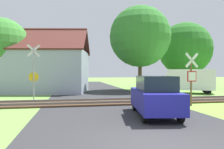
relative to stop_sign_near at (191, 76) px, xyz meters
The scene contains 11 objects.
ground_plane 7.81m from the stop_sign_near, 126.86° to the right, with size 160.00×160.00×0.00m, color #6B9942.
road_asphalt 6.37m from the stop_sign_near, 138.13° to the right, with size 7.75×80.00×0.01m, color #2D2D30.
rail_track 5.30m from the stop_sign_near, 155.10° to the left, with size 60.00×2.60×0.22m.
stop_sign_near is the anchor object (origin of this frame).
crossing_sign_far 10.16m from the stop_sign_near, 156.64° to the left, with size 0.87×0.19×3.86m.
house 14.16m from the stop_sign_near, 129.13° to the left, with size 8.50×7.68×6.34m.
tree_right 12.10m from the stop_sign_near, 87.07° to the left, with size 6.65×6.65×9.20m.
tree_left 17.22m from the stop_sign_near, 141.26° to the left, with size 5.02×5.02×7.08m.
tree_far 18.05m from the stop_sign_near, 62.03° to the left, with size 7.12×7.12×8.69m.
mail_truck 8.40m from the stop_sign_near, 61.41° to the left, with size 5.20×3.90×2.24m.
parked_car 4.01m from the stop_sign_near, 143.66° to the right, with size 2.22×4.20×1.78m.
Camera 1 is at (-2.24, -5.39, 1.92)m, focal length 35.00 mm.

